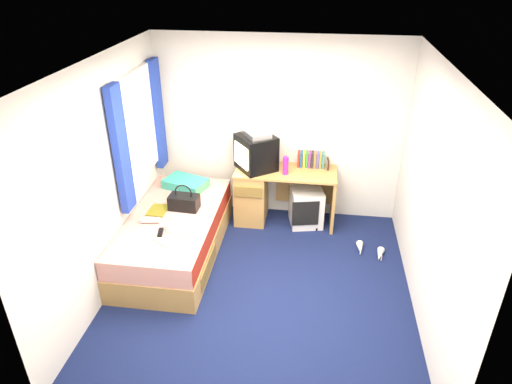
# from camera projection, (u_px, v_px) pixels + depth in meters

# --- Properties ---
(ground) EXTENTS (3.40, 3.40, 0.00)m
(ground) POSITION_uv_depth(u_px,v_px,m) (261.00, 287.00, 4.98)
(ground) COLOR #0C1438
(ground) RESTS_ON ground
(room_shell) EXTENTS (3.40, 3.40, 3.40)m
(room_shell) POSITION_uv_depth(u_px,v_px,m) (262.00, 167.00, 4.29)
(room_shell) COLOR white
(room_shell) RESTS_ON ground
(bed) EXTENTS (1.01, 2.00, 0.54)m
(bed) POSITION_uv_depth(u_px,v_px,m) (175.00, 235.00, 5.42)
(bed) COLOR tan
(bed) RESTS_ON ground
(pillow) EXTENTS (0.61, 0.49, 0.12)m
(pillow) POSITION_uv_depth(u_px,v_px,m) (186.00, 184.00, 5.87)
(pillow) COLOR #1B70AF
(pillow) RESTS_ON bed
(desk) EXTENTS (1.30, 0.55, 0.75)m
(desk) POSITION_uv_depth(u_px,v_px,m) (265.00, 192.00, 6.06)
(desk) COLOR tan
(desk) RESTS_ON ground
(storage_cube) EXTENTS (0.48, 0.48, 0.51)m
(storage_cube) POSITION_uv_depth(u_px,v_px,m) (306.00, 207.00, 6.03)
(storage_cube) COLOR silver
(storage_cube) RESTS_ON ground
(crt_tv) EXTENTS (0.61, 0.61, 0.45)m
(crt_tv) POSITION_uv_depth(u_px,v_px,m) (256.00, 152.00, 5.81)
(crt_tv) COLOR black
(crt_tv) RESTS_ON desk
(vcr) EXTENTS (0.42, 0.45, 0.07)m
(vcr) POSITION_uv_depth(u_px,v_px,m) (256.00, 133.00, 5.68)
(vcr) COLOR silver
(vcr) RESTS_ON crt_tv
(book_row) EXTENTS (0.34, 0.13, 0.20)m
(book_row) POSITION_uv_depth(u_px,v_px,m) (311.00, 159.00, 5.92)
(book_row) COLOR maroon
(book_row) RESTS_ON desk
(picture_frame) EXTENTS (0.03, 0.12, 0.14)m
(picture_frame) POSITION_uv_depth(u_px,v_px,m) (328.00, 164.00, 5.87)
(picture_frame) COLOR black
(picture_frame) RESTS_ON desk
(pink_water_bottle) EXTENTS (0.08, 0.08, 0.22)m
(pink_water_bottle) POSITION_uv_depth(u_px,v_px,m) (286.00, 166.00, 5.71)
(pink_water_bottle) COLOR #E52084
(pink_water_bottle) RESTS_ON desk
(aerosol_can) EXTENTS (0.06, 0.06, 0.19)m
(aerosol_can) POSITION_uv_depth(u_px,v_px,m) (273.00, 161.00, 5.90)
(aerosol_can) COLOR silver
(aerosol_can) RESTS_ON desk
(handbag) EXTENTS (0.36, 0.22, 0.32)m
(handbag) POSITION_uv_depth(u_px,v_px,m) (184.00, 202.00, 5.37)
(handbag) COLOR black
(handbag) RESTS_ON bed
(towel) EXTENTS (0.34, 0.30, 0.10)m
(towel) POSITION_uv_depth(u_px,v_px,m) (184.00, 225.00, 5.00)
(towel) COLOR silver
(towel) RESTS_ON bed
(magazine) EXTENTS (0.22, 0.29, 0.01)m
(magazine) POSITION_uv_depth(u_px,v_px,m) (158.00, 210.00, 5.37)
(magazine) COLOR gold
(magazine) RESTS_ON bed
(water_bottle) EXTENTS (0.21, 0.10, 0.07)m
(water_bottle) POSITION_uv_depth(u_px,v_px,m) (151.00, 220.00, 5.12)
(water_bottle) COLOR silver
(water_bottle) RESTS_ON bed
(colour_swatch_fan) EXTENTS (0.22, 0.16, 0.01)m
(colour_swatch_fan) POSITION_uv_depth(u_px,v_px,m) (161.00, 242.00, 4.79)
(colour_swatch_fan) COLOR gold
(colour_swatch_fan) RESTS_ON bed
(remote_control) EXTENTS (0.08, 0.17, 0.02)m
(remote_control) POSITION_uv_depth(u_px,v_px,m) (160.00, 232.00, 4.95)
(remote_control) COLOR black
(remote_control) RESTS_ON bed
(window_assembly) EXTENTS (0.11, 1.42, 1.40)m
(window_assembly) POSITION_uv_depth(u_px,v_px,m) (139.00, 129.00, 5.29)
(window_assembly) COLOR silver
(window_assembly) RESTS_ON room_shell
(white_heels) EXTENTS (0.34, 0.33, 0.09)m
(white_heels) POSITION_uv_depth(u_px,v_px,m) (370.00, 252.00, 5.50)
(white_heels) COLOR silver
(white_heels) RESTS_ON ground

